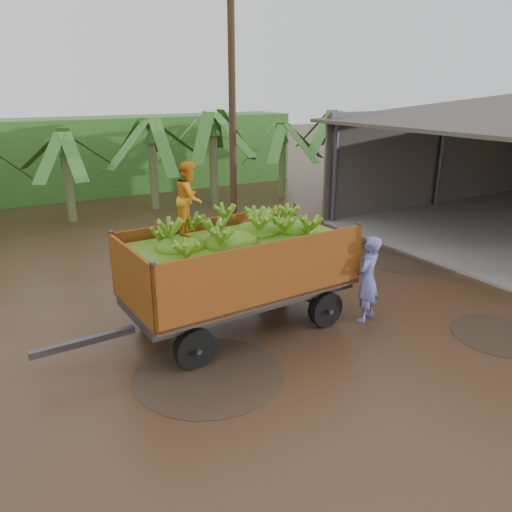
{
  "coord_description": "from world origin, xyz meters",
  "views": [
    {
      "loc": [
        -6.52,
        -9.02,
        4.99
      ],
      "look_at": [
        -1.22,
        0.24,
        1.36
      ],
      "focal_mm": 35.0,
      "sensor_mm": 36.0,
      "label": 1
    }
  ],
  "objects": [
    {
      "name": "man_blue",
      "position": [
        0.69,
        -1.39,
        0.98
      ],
      "size": [
        0.84,
        0.71,
        1.96
      ],
      "primitive_type": "imported",
      "rotation": [
        0.0,
        0.0,
        3.55
      ],
      "color": "#676BBC",
      "rests_on": "ground"
    },
    {
      "name": "ground",
      "position": [
        0.0,
        0.0,
        0.0
      ],
      "size": [
        100.0,
        100.0,
        0.0
      ],
      "primitive_type": "plane",
      "color": "black",
      "rests_on": "ground"
    },
    {
      "name": "utility_pole",
      "position": [
        1.46,
        6.51,
        4.22
      ],
      "size": [
        1.2,
        0.24,
        8.33
      ],
      "color": "#47301E",
      "rests_on": "ground"
    },
    {
      "name": "banana_plants",
      "position": [
        -4.01,
        6.87,
        1.83
      ],
      "size": [
        24.34,
        20.57,
        4.06
      ],
      "color": "#2D661E",
      "rests_on": "ground"
    },
    {
      "name": "banana_trailer",
      "position": [
        -1.93,
        -0.26,
        1.43
      ],
      "size": [
        6.68,
        2.56,
        3.64
      ],
      "rotation": [
        0.0,
        0.0,
        0.05
      ],
      "color": "#B05C19",
      "rests_on": "ground"
    },
    {
      "name": "hedge_north",
      "position": [
        -2.0,
        16.0,
        1.8
      ],
      "size": [
        22.0,
        3.0,
        3.6
      ],
      "primitive_type": "cube",
      "color": "#2D661E",
      "rests_on": "ground"
    }
  ]
}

